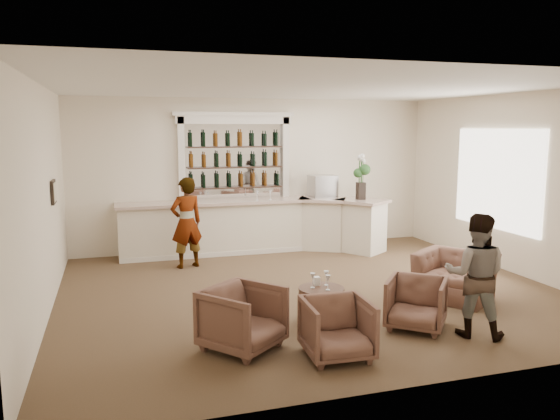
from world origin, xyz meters
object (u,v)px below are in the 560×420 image
object	(u,v)px
guest	(476,275)
armchair_left	(243,318)
sommelier	(186,223)
bar_counter	(255,226)
armchair_far	(455,276)
armchair_right	(416,303)
cocktail_table	(321,305)
espresso_machine	(322,186)
flower_vase	(361,174)
armchair_center	(337,329)

from	to	relation	value
guest	armchair_left	world-z (taller)	guest
sommelier	armchair_left	distance (m)	4.19
bar_counter	armchair_left	xyz separation A→B (m)	(-1.45, -5.01, -0.18)
armchair_left	armchair_far	world-z (taller)	armchair_left
sommelier	armchair_right	distance (m)	4.89
cocktail_table	espresso_machine	world-z (taller)	espresso_machine
armchair_far	espresso_machine	bearing A→B (deg)	154.16
bar_counter	armchair_right	distance (m)	5.10
armchair_left	armchair_far	distance (m)	3.79
armchair_right	armchair_far	distance (m)	1.61
cocktail_table	espresso_machine	xyz separation A→B (m)	(1.77, 4.49, 1.13)
bar_counter	cocktail_table	distance (m)	4.46
sommelier	espresso_machine	distance (m)	3.30
bar_counter	flower_vase	bearing A→B (deg)	-14.38
sommelier	guest	distance (m)	5.54
guest	espresso_machine	distance (m)	5.53
cocktail_table	espresso_machine	distance (m)	4.96
guest	armchair_left	xyz separation A→B (m)	(-2.96, 0.44, -0.41)
sommelier	armchair_far	size ratio (longest dim) A/B	1.57
guest	flower_vase	xyz separation A→B (m)	(0.70, 4.88, 0.89)
armchair_center	flower_vase	distance (m)	5.82
cocktail_table	sommelier	size ratio (longest dim) A/B	0.36
armchair_left	flower_vase	xyz separation A→B (m)	(3.66, 4.44, 1.30)
armchair_center	bar_counter	bearing A→B (deg)	88.62
flower_vase	espresso_machine	bearing A→B (deg)	136.39
guest	armchair_right	bearing A→B (deg)	-1.10
guest	flower_vase	size ratio (longest dim) A/B	1.65
armchair_right	flower_vase	distance (m)	4.82
bar_counter	guest	world-z (taller)	guest
bar_counter	armchair_far	size ratio (longest dim) A/B	5.14
bar_counter	armchair_center	xyz separation A→B (m)	(-0.45, -5.57, -0.22)
sommelier	armchair_center	size ratio (longest dim) A/B	2.26
guest	armchair_center	bearing A→B (deg)	39.39
sommelier	armchair_left	bearing A→B (deg)	75.04
guest	cocktail_table	bearing A→B (deg)	5.68
flower_vase	bar_counter	bearing A→B (deg)	165.62
bar_counter	armchair_center	world-z (taller)	bar_counter
bar_counter	armchair_far	world-z (taller)	bar_counter
espresso_machine	flower_vase	bearing A→B (deg)	-47.38
sommelier	espresso_machine	world-z (taller)	sommelier
sommelier	flower_vase	xyz separation A→B (m)	(3.78, 0.28, 0.81)
armchair_right	armchair_far	bearing A→B (deg)	76.95
armchair_center	cocktail_table	bearing A→B (deg)	81.07
sommelier	armchair_center	distance (m)	4.88
armchair_far	armchair_left	bearing A→B (deg)	-109.94
armchair_far	armchair_center	bearing A→B (deg)	-94.90
armchair_far	flower_vase	world-z (taller)	flower_vase
guest	armchair_center	xyz separation A→B (m)	(-1.96, -0.12, -0.45)
armchair_left	espresso_machine	xyz separation A→B (m)	(3.02, 5.06, 1.00)
sommelier	armchair_right	size ratio (longest dim) A/B	2.30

